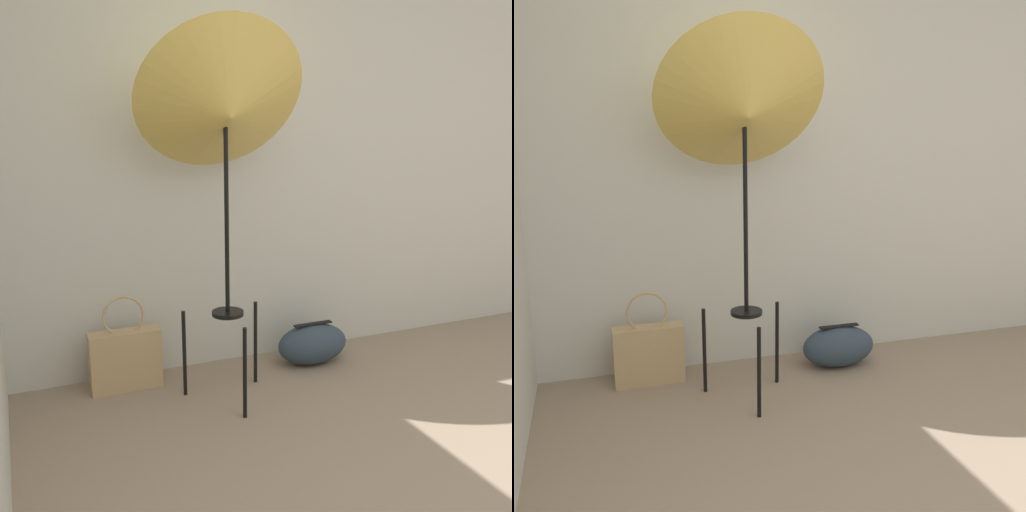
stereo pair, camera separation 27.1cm
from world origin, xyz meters
The scene contains 4 objects.
wall_back centered at (0.00, 2.48, 1.30)m, with size 8.00×0.05×2.60m.
photo_umbrella centered at (-0.35, 1.99, 1.46)m, with size 0.84×0.62×1.86m.
tote_bag centered at (-0.82, 2.30, 0.17)m, with size 0.38×0.11×0.52m.
duffel_bag centered at (0.26, 2.21, 0.12)m, with size 0.43×0.24×0.25m.
Camera 1 is at (-1.32, -0.70, 1.44)m, focal length 42.00 mm.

